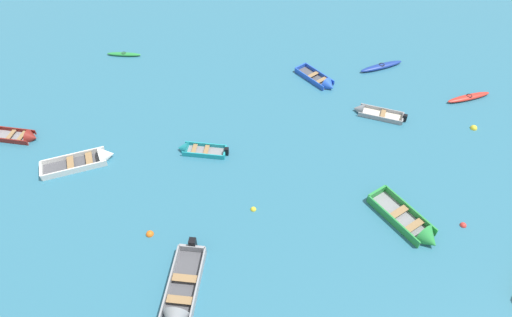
% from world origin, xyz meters
% --- Properties ---
extents(rowboat_grey_midfield_right, '(3.47, 2.71, 0.99)m').
position_xyz_m(rowboat_grey_midfield_right, '(8.82, 23.26, 0.16)').
color(rowboat_grey_midfield_right, beige).
rests_on(rowboat_grey_midfield_right, ground_plane).
extents(rowboat_green_outer_left, '(2.88, 4.64, 1.33)m').
position_xyz_m(rowboat_green_outer_left, '(7.30, 13.27, 0.24)').
color(rowboat_green_outer_left, gray).
rests_on(rowboat_green_outer_left, ground_plane).
extents(rowboat_maroon_back_row_center, '(3.24, 2.14, 1.02)m').
position_xyz_m(rowboat_maroon_back_row_center, '(-14.60, 26.03, 0.17)').
color(rowboat_maroon_back_row_center, gray).
rests_on(rowboat_maroon_back_row_center, ground_plane).
extents(rowboat_turquoise_far_back, '(3.32, 2.00, 0.93)m').
position_xyz_m(rowboat_turquoise_far_back, '(-3.76, 22.27, 0.17)').
color(rowboat_turquoise_far_back, gray).
rests_on(rowboat_turquoise_far_back, ground_plane).
extents(rowboat_white_back_row_left, '(4.59, 1.84, 1.26)m').
position_xyz_m(rowboat_white_back_row_left, '(-10.06, 22.85, 0.20)').
color(rowboat_white_back_row_left, '#4C4C51').
rests_on(rowboat_white_back_row_left, ground_plane).
extents(rowboat_blue_far_right, '(2.58, 3.73, 1.08)m').
position_xyz_m(rowboat_blue_far_right, '(6.78, 27.28, 0.18)').
color(rowboat_blue_far_right, '#4C4C51').
rests_on(rowboat_blue_far_right, ground_plane).
extents(kayak_deep_blue_near_left, '(3.81, 1.17, 0.36)m').
position_xyz_m(kayak_deep_blue_near_left, '(12.01, 28.25, 0.17)').
color(kayak_deep_blue_near_left, navy).
rests_on(kayak_deep_blue_near_left, ground_plane).
extents(kayak_red_near_camera, '(3.57, 0.85, 0.34)m').
position_xyz_m(kayak_red_near_camera, '(16.60, 23.13, 0.16)').
color(kayak_red_near_camera, red).
rests_on(kayak_red_near_camera, ground_plane).
extents(rowboat_grey_outer_right, '(2.84, 4.86, 1.35)m').
position_xyz_m(rowboat_grey_outer_right, '(-5.80, 11.94, 0.25)').
color(rowboat_grey_outer_right, '#4C4C51').
rests_on(rowboat_grey_outer_right, ground_plane).
extents(kayak_green_back_row_right, '(2.82, 1.26, 0.27)m').
position_xyz_m(kayak_green_back_row_right, '(-7.86, 34.72, 0.13)').
color(kayak_green_back_row_right, '#288C3D').
rests_on(kayak_green_back_row_right, ground_plane).
extents(mooring_buoy_central, '(0.34, 0.34, 0.34)m').
position_xyz_m(mooring_buoy_central, '(-1.05, 16.77, 0.00)').
color(mooring_buoy_central, yellow).
rests_on(mooring_buoy_central, ground_plane).
extents(mooring_buoy_near_foreground, '(0.36, 0.36, 0.36)m').
position_xyz_m(mooring_buoy_near_foreground, '(10.12, 13.01, 0.00)').
color(mooring_buoy_near_foreground, red).
rests_on(mooring_buoy_near_foreground, ground_plane).
extents(mooring_buoy_trailing, '(0.47, 0.47, 0.47)m').
position_xyz_m(mooring_buoy_trailing, '(15.20, 20.14, 0.00)').
color(mooring_buoy_trailing, yellow).
rests_on(mooring_buoy_trailing, ground_plane).
extents(mooring_buoy_midfield, '(0.43, 0.43, 0.43)m').
position_xyz_m(mooring_buoy_midfield, '(-6.97, 16.40, 0.00)').
color(mooring_buoy_midfield, orange).
rests_on(mooring_buoy_midfield, ground_plane).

